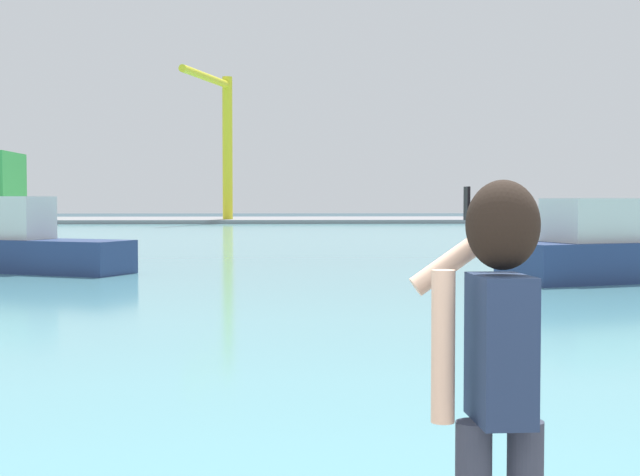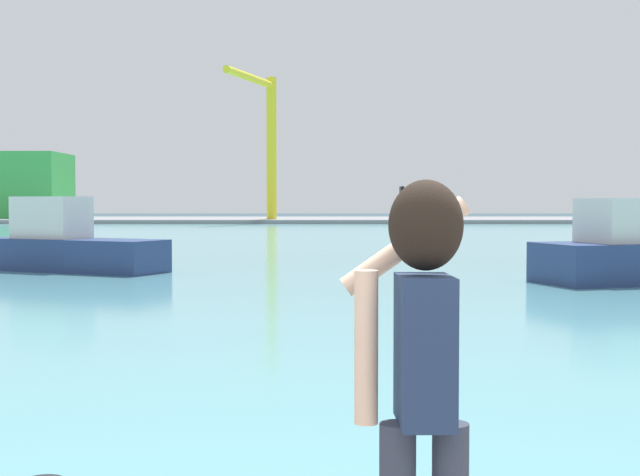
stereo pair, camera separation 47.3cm
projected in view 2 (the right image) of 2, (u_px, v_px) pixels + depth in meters
name	position (u px, v px, depth m)	size (l,w,h in m)	color
ground_plane	(326.00, 238.00, 52.50)	(220.00, 220.00, 0.00)	#334751
harbor_water	(326.00, 236.00, 54.50)	(140.00, 100.00, 0.02)	#599EA8
far_shore_dock	(323.00, 220.00, 94.46)	(140.00, 20.00, 0.38)	gray
person_photographer	(421.00, 359.00, 3.33)	(0.52, 0.55, 1.74)	#2D3342
boat_moored	(66.00, 245.00, 26.92)	(6.29, 4.28, 2.26)	navy
warehouse_left	(13.00, 186.00, 95.37)	(10.83, 8.90, 6.97)	green
port_crane	(265.00, 129.00, 86.62)	(4.18, 11.45, 14.11)	yellow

